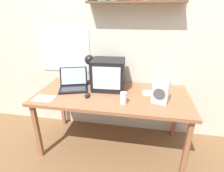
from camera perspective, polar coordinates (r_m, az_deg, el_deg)
ground_plane at (r=2.42m, az=-0.00°, el=-18.42°), size 12.00×12.00×0.00m
back_wall at (r=2.26m, az=2.04°, el=15.74°), size 5.60×0.24×2.60m
corner_desk at (r=2.03m, az=-0.00°, el=-4.05°), size 1.74×0.78×0.73m
crt_monitor at (r=2.08m, az=-1.19°, el=3.81°), size 0.40×0.34×0.36m
laptop at (r=2.20m, az=-12.43°, el=0.86°), size 0.41×0.40×0.23m
desk_lamp at (r=2.18m, az=-7.34°, el=7.65°), size 0.14×0.18×0.39m
juice_glass at (r=1.79m, az=3.72°, el=-4.10°), size 0.07×0.07×0.12m
space_heater at (r=1.84m, az=15.58°, el=-1.57°), size 0.18×0.15×0.26m
computer_mouse at (r=1.96m, az=-8.04°, el=-3.04°), size 0.07×0.11×0.03m
printed_handout at (r=2.08m, az=13.85°, el=-2.27°), size 0.29×0.16×0.00m
open_notebook at (r=2.04m, az=-21.32°, el=-3.76°), size 0.22×0.15×0.00m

